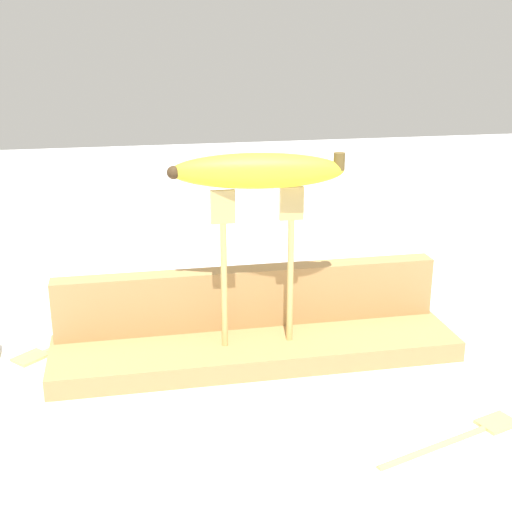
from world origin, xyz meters
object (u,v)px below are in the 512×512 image
(fork_stand_center, at_px, (258,253))
(fork_fallen_far, at_px, (59,344))
(fork_fallen_near, at_px, (467,433))
(banana_raised_center, at_px, (258,171))

(fork_stand_center, xyz_separation_m, fork_fallen_far, (-0.22, 0.08, -0.13))
(fork_fallen_far, bearing_deg, fork_fallen_near, -34.87)
(fork_stand_center, xyz_separation_m, banana_raised_center, (-0.00, 0.00, 0.09))
(fork_stand_center, xyz_separation_m, fork_fallen_near, (0.16, -0.19, -0.13))
(fork_stand_center, bearing_deg, fork_fallen_near, -49.00)
(fork_fallen_near, distance_m, fork_fallen_far, 0.47)
(banana_raised_center, xyz_separation_m, fork_fallen_near, (0.16, -0.19, -0.22))
(fork_stand_center, distance_m, banana_raised_center, 0.09)
(fork_stand_center, height_order, fork_fallen_far, fork_stand_center)
(banana_raised_center, bearing_deg, fork_fallen_far, 159.74)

